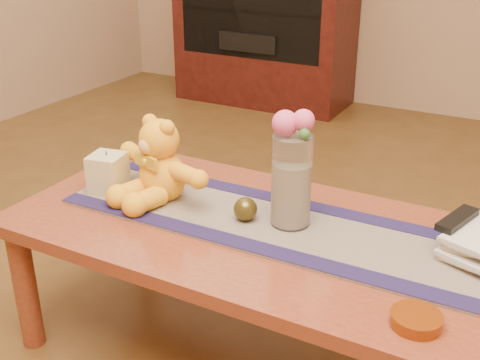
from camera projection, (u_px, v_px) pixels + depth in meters
The scene contains 28 objects.
floor at pixel (254, 352), 1.87m from camera, with size 5.50×5.50×0.00m, color #523517.
coffee_table_top at pixel (256, 232), 1.70m from camera, with size 1.40×0.70×0.04m, color maroon.
table_leg_fl at pixel (26, 288), 1.83m from camera, with size 0.07×0.07×0.41m, color maroon.
table_leg_bl at pixel (141, 212), 2.30m from camera, with size 0.07×0.07×0.41m, color maroon.
persian_runner at pixel (265, 222), 1.70m from camera, with size 1.20×0.35×0.01m, color #1D1845.
runner_border_near at pixel (241, 243), 1.58m from camera, with size 1.20×0.06×0.00m, color #1D1644.
runner_border_far at pixel (286, 200), 1.81m from camera, with size 1.20×0.06×0.00m, color #1D1644.
teddy_bear at pixel (162, 160), 1.80m from camera, with size 0.35×0.29×0.24m, color yellow, non-canonical shape.
pillar_candle at pixel (108, 173), 1.85m from camera, with size 0.10×0.10×0.12m, color beige.
candle_wick at pixel (106, 153), 1.83m from camera, with size 0.00×0.00×0.01m, color black.
glass_vase at pixel (291, 181), 1.63m from camera, with size 0.11×0.11×0.26m, color silver.
potpourri_fill at pixel (291, 194), 1.65m from camera, with size 0.09×0.09×0.18m, color beige.
rose_left at pixel (285, 123), 1.56m from camera, with size 0.07×0.07×0.07m, color #E4508B.
rose_right at pixel (303, 120), 1.55m from camera, with size 0.06×0.06×0.06m, color #E4508B.
blue_flower_back at pixel (302, 123), 1.59m from camera, with size 0.04×0.04×0.04m, color #535DB5.
blue_flower_side at pixel (286, 125), 1.60m from camera, with size 0.04×0.04×0.04m, color #535DB5.
leaf_sprig at pixel (305, 134), 1.54m from camera, with size 0.03×0.03×0.03m, color #33662D.
bronze_ball at pixel (245, 209), 1.69m from camera, with size 0.07×0.07×0.07m, color #473D17.
book_bottom at pixel (455, 243), 1.58m from camera, with size 0.17×0.22×0.02m, color beige.
book_lower at pixel (457, 238), 1.56m from camera, with size 0.16×0.22×0.02m, color beige.
book_upper at pixel (456, 229), 1.57m from camera, with size 0.17×0.22×0.02m, color beige.
book_top at pixel (459, 225), 1.55m from camera, with size 0.16×0.22×0.02m, color beige.
tv_remote at pixel (457, 219), 1.54m from camera, with size 0.04×0.16×0.02m, color black.
amber_dish at pixel (416, 320), 1.27m from camera, with size 0.11×0.11×0.03m, color #BF5914.
media_cabinet at pixel (265, 24), 4.16m from camera, with size 1.20×0.50×1.10m, color black.
cabinet_cavity at pixel (249, 12), 3.92m from camera, with size 1.02×0.03×0.61m, color black.
cabinet_shelf at pixel (255, 10), 3.99m from camera, with size 1.02×0.20×0.03m, color black.
stereo_lower at pixel (256, 40), 4.09m from camera, with size 0.42×0.28×0.12m, color black.
Camera 1 is at (0.67, -1.33, 1.26)m, focal length 44.88 mm.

